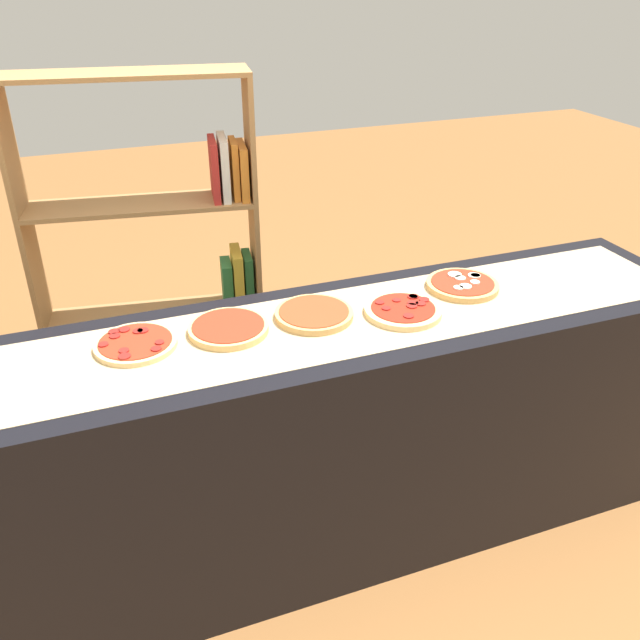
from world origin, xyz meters
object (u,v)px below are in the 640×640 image
object	(u,v)px
pizza_pepperoni_0	(135,343)
bookshelf	(179,276)
pizza_plain_2	(314,314)
pizza_pepperoni_3	(403,310)
pizza_mozzarella_4	(462,285)
pizza_plain_1	(228,328)

from	to	relation	value
pizza_pepperoni_0	bookshelf	size ratio (longest dim) A/B	0.16
pizza_plain_2	bookshelf	bearing A→B (deg)	107.14
pizza_plain_2	bookshelf	xyz separation A→B (m)	(-0.28, 0.91, -0.23)
pizza_pepperoni_3	bookshelf	bearing A→B (deg)	119.33
pizza_mozzarella_4	bookshelf	xyz separation A→B (m)	(-0.83, 0.89, -0.23)
pizza_plain_2	bookshelf	world-z (taller)	bookshelf
pizza_plain_2	pizza_mozzarella_4	world-z (taller)	pizza_mozzarella_4
pizza_plain_1	pizza_mozzarella_4	distance (m)	0.82
pizza_plain_1	pizza_plain_2	xyz separation A→B (m)	(0.27, -0.01, 0.00)
pizza_pepperoni_3	pizza_mozzarella_4	xyz separation A→B (m)	(0.27, 0.09, 0.00)
pizza_plain_2	pizza_mozzarella_4	distance (m)	0.55
pizza_pepperoni_0	pizza_mozzarella_4	xyz separation A→B (m)	(1.09, 0.00, 0.00)
pizza_plain_1	pizza_pepperoni_3	distance (m)	0.55
pizza_mozzarella_4	pizza_pepperoni_0	bearing A→B (deg)	-179.80
pizza_pepperoni_0	pizza_mozzarella_4	bearing A→B (deg)	0.20
pizza_pepperoni_3	pizza_mozzarella_4	size ratio (longest dim) A/B	1.00
pizza_plain_1	bookshelf	xyz separation A→B (m)	(-0.01, 0.91, -0.23)
pizza_pepperoni_0	pizza_mozzarella_4	size ratio (longest dim) A/B	0.98
pizza_plain_1	pizza_mozzarella_4	bearing A→B (deg)	0.99
bookshelf	pizza_plain_1	bearing A→B (deg)	-89.42
pizza_plain_1	bookshelf	size ratio (longest dim) A/B	0.16
pizza_plain_2	pizza_plain_1	bearing A→B (deg)	178.88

